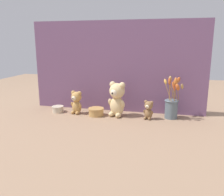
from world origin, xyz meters
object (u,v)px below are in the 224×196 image
object	(u,v)px
teddy_bear_medium	(76,102)
teddy_bear_small	(148,109)
flower_vase	(172,105)
decorative_tin_short	(96,112)
teddy_bear_large	(117,98)
decorative_tin_tall	(58,109)

from	to	relation	value
teddy_bear_medium	teddy_bear_small	distance (m)	0.54
flower_vase	decorative_tin_short	size ratio (longest dim) A/B	2.61
teddy_bear_large	teddy_bear_small	distance (m)	0.24
teddy_bear_large	decorative_tin_short	world-z (taller)	teddy_bear_large
teddy_bear_medium	teddy_bear_small	size ratio (longest dim) A/B	1.30
teddy_bear_medium	teddy_bear_small	bearing A→B (deg)	-1.13
teddy_bear_large	teddy_bear_medium	distance (m)	0.31
flower_vase	decorative_tin_tall	xyz separation A→B (m)	(-0.85, -0.05, -0.07)
teddy_bear_small	decorative_tin_short	world-z (taller)	teddy_bear_small
decorative_tin_short	teddy_bear_small	bearing A→B (deg)	0.50
teddy_bear_medium	decorative_tin_short	world-z (taller)	teddy_bear_medium
decorative_tin_short	teddy_bear_medium	bearing A→B (deg)	174.96
teddy_bear_small	decorative_tin_short	xyz separation A→B (m)	(-0.38, -0.00, -0.04)
teddy_bear_small	flower_vase	xyz separation A→B (m)	(0.16, 0.06, 0.03)
teddy_bear_medium	teddy_bear_small	xyz separation A→B (m)	(0.53, -0.01, -0.02)
teddy_bear_small	decorative_tin_short	distance (m)	0.38
teddy_bear_medium	flower_vase	bearing A→B (deg)	4.05
teddy_bear_small	flower_vase	world-z (taller)	flower_vase
teddy_bear_medium	decorative_tin_short	xyz separation A→B (m)	(0.16, -0.01, -0.06)
teddy_bear_large	teddy_bear_small	world-z (taller)	teddy_bear_large
flower_vase	teddy_bear_medium	bearing A→B (deg)	-175.95
teddy_bear_large	decorative_tin_short	distance (m)	0.18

